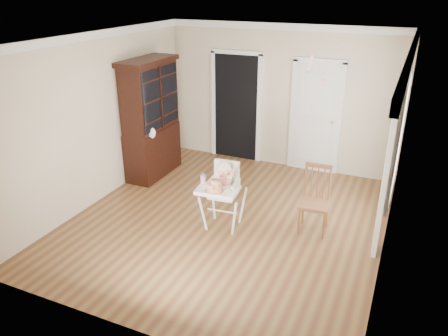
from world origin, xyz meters
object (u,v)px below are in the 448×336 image
at_px(cake, 214,187).
at_px(high_chair, 223,188).
at_px(dining_chair, 314,202).
at_px(sippy_cup, 203,179).
at_px(china_cabinet, 151,119).

bearing_deg(cake, high_chair, 88.67).
bearing_deg(dining_chair, cake, -154.27).
relative_size(sippy_cup, china_cabinet, 0.08).
relative_size(high_chair, china_cabinet, 0.47).
distance_m(high_chair, dining_chair, 1.33).
distance_m(china_cabinet, dining_chair, 3.39).
distance_m(sippy_cup, china_cabinet, 2.24).
relative_size(china_cabinet, dining_chair, 2.17).
xyz_separation_m(high_chair, dining_chair, (1.24, 0.44, -0.17)).
xyz_separation_m(high_chair, cake, (-0.01, -0.28, 0.14)).
relative_size(high_chair, sippy_cup, 5.62).
bearing_deg(sippy_cup, high_chair, 27.57).
bearing_deg(cake, china_cabinet, 142.23).
distance_m(sippy_cup, dining_chair, 1.63).
height_order(china_cabinet, dining_chair, china_cabinet).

